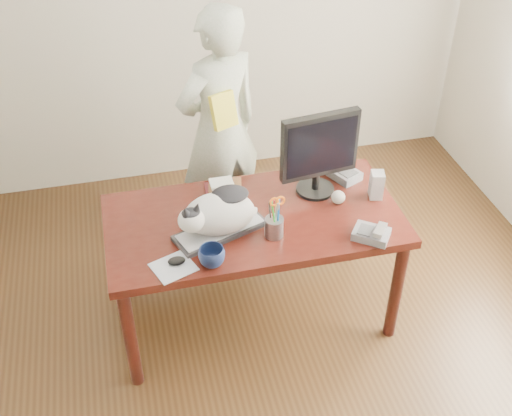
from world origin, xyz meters
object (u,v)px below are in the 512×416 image
(monitor, at_px, (319,150))
(phone, at_px, (372,234))
(keyboard, at_px, (220,230))
(speaker, at_px, (377,185))
(person, at_px, (219,130))
(baseball, at_px, (338,197))
(pen_cup, at_px, (274,225))
(mouse, at_px, (177,261))
(book_stack, at_px, (224,188))
(desk, at_px, (251,229))
(coffee_mug, at_px, (212,257))
(calculator, at_px, (344,174))
(cat, at_px, (217,213))

(monitor, bearing_deg, phone, -78.08)
(keyboard, relative_size, speaker, 3.25)
(speaker, bearing_deg, person, 146.36)
(baseball, bearing_deg, keyboard, -171.80)
(pen_cup, relative_size, mouse, 2.43)
(keyboard, xyz_separation_m, book_stack, (0.09, 0.34, 0.02))
(speaker, xyz_separation_m, person, (-0.74, 0.81, -0.01))
(desk, height_order, coffee_mug, coffee_mug)
(desk, height_order, monitor, monitor)
(desk, xyz_separation_m, monitor, (0.40, 0.06, 0.43))
(keyboard, height_order, person, person)
(baseball, height_order, book_stack, same)
(keyboard, bearing_deg, baseball, -11.92)
(calculator, bearing_deg, speaker, -88.70)
(book_stack, bearing_deg, keyboard, -98.14)
(speaker, bearing_deg, phone, -100.62)
(monitor, distance_m, calculator, 0.34)
(desk, distance_m, pen_cup, 0.34)
(desk, relative_size, speaker, 9.95)
(monitor, bearing_deg, person, 114.33)
(phone, relative_size, person, 0.14)
(cat, distance_m, speaker, 0.93)
(pen_cup, bearing_deg, keyboard, 161.50)
(monitor, relative_size, person, 0.31)
(desk, bearing_deg, coffee_mug, -126.05)
(mouse, xyz_separation_m, person, (0.43, 1.10, 0.05))
(cat, relative_size, phone, 2.06)
(book_stack, bearing_deg, desk, -50.80)
(pen_cup, height_order, phone, pen_cup)
(cat, distance_m, calculator, 0.89)
(desk, height_order, calculator, calculator)
(baseball, xyz_separation_m, book_stack, (-0.60, 0.24, -0.00))
(keyboard, xyz_separation_m, speaker, (0.91, 0.11, 0.07))
(pen_cup, distance_m, baseball, 0.46)
(cat, height_order, book_stack, cat)
(cat, xyz_separation_m, person, (0.19, 0.92, -0.07))
(cat, bearing_deg, coffee_mug, -127.95)
(desk, relative_size, coffee_mug, 12.20)
(desk, relative_size, monitor, 3.19)
(monitor, height_order, mouse, monitor)
(desk, height_order, mouse, mouse)
(monitor, distance_m, phone, 0.54)
(monitor, xyz_separation_m, phone, (0.16, -0.45, -0.26))
(monitor, xyz_separation_m, person, (-0.43, 0.69, -0.21))
(pen_cup, distance_m, phone, 0.51)
(calculator, bearing_deg, pen_cup, -167.07)
(cat, distance_m, coffee_mug, 0.25)
(mouse, bearing_deg, cat, 16.24)
(book_stack, bearing_deg, phone, -33.73)
(pen_cup, height_order, speaker, pen_cup)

